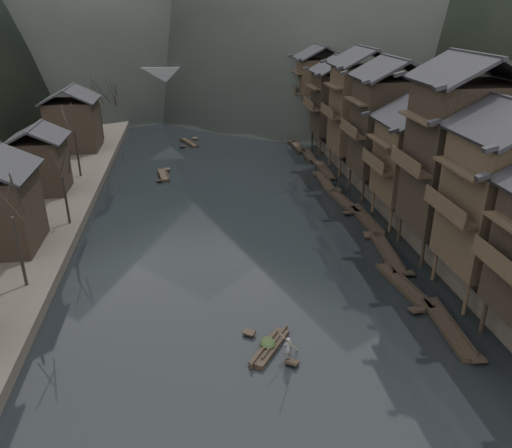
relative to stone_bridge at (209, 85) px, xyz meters
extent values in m
plane|color=black|center=(0.00, -72.00, -5.11)|extent=(300.00, 300.00, 0.00)
cube|color=#2D2823|center=(35.00, -32.00, -4.21)|extent=(40.00, 200.00, 1.80)
cylinder|color=black|center=(14.20, -77.60, -3.81)|extent=(0.30, 0.30, 2.90)
cube|color=black|center=(13.30, -80.00, 0.95)|extent=(1.20, 5.70, 0.25)
cylinder|color=black|center=(14.20, -75.40, -3.81)|extent=(0.30, 0.30, 2.90)
cylinder|color=black|center=(14.20, -70.60, -3.81)|extent=(0.30, 0.30, 2.90)
cylinder|color=black|center=(16.95, -75.40, -3.81)|extent=(0.30, 0.30, 2.90)
cylinder|color=black|center=(16.95, -70.60, -3.81)|extent=(0.30, 0.30, 2.90)
cube|color=black|center=(17.30, -73.00, 2.22)|extent=(7.00, 6.00, 9.46)
cube|color=black|center=(13.30, -73.00, 1.75)|extent=(1.20, 5.70, 0.25)
cylinder|color=black|center=(14.20, -68.40, -3.81)|extent=(0.30, 0.30, 2.90)
cylinder|color=black|center=(14.20, -63.60, -3.81)|extent=(0.30, 0.30, 2.90)
cylinder|color=black|center=(16.95, -68.40, -3.81)|extent=(0.30, 0.30, 2.90)
cylinder|color=black|center=(16.95, -63.60, -3.81)|extent=(0.30, 0.30, 2.90)
cube|color=black|center=(17.30, -66.00, 3.44)|extent=(7.00, 6.00, 11.89)
cube|color=black|center=(13.30, -66.00, 2.84)|extent=(1.20, 5.70, 0.25)
cylinder|color=black|center=(14.20, -61.40, -3.81)|extent=(0.30, 0.30, 2.90)
cylinder|color=black|center=(14.20, -56.60, -3.81)|extent=(0.30, 0.30, 2.90)
cylinder|color=black|center=(16.95, -61.40, -3.81)|extent=(0.30, 0.30, 2.90)
cylinder|color=black|center=(16.95, -56.60, -3.81)|extent=(0.30, 0.30, 2.90)
cube|color=black|center=(17.30, -59.00, 1.13)|extent=(7.00, 6.00, 7.28)
cube|color=black|center=(13.30, -59.00, 0.77)|extent=(1.20, 5.70, 0.25)
cylinder|color=black|center=(14.20, -53.40, -3.81)|extent=(0.30, 0.30, 2.90)
cylinder|color=black|center=(14.20, -48.60, -3.81)|extent=(0.30, 0.30, 2.90)
cylinder|color=black|center=(16.95, -53.40, -3.81)|extent=(0.30, 0.30, 2.90)
cylinder|color=black|center=(16.95, -48.60, -3.81)|extent=(0.30, 0.30, 2.90)
cube|color=black|center=(17.30, -51.00, 2.60)|extent=(7.00, 6.00, 10.21)
cube|color=black|center=(13.30, -51.00, 2.09)|extent=(1.20, 5.70, 0.25)
cylinder|color=black|center=(14.20, -44.40, -3.81)|extent=(0.30, 0.30, 2.90)
cylinder|color=black|center=(14.20, -39.60, -3.81)|extent=(0.30, 0.30, 2.90)
cylinder|color=black|center=(16.95, -44.40, -3.81)|extent=(0.30, 0.30, 2.90)
cylinder|color=black|center=(16.95, -39.60, -3.81)|extent=(0.30, 0.30, 2.90)
cube|color=black|center=(17.30, -42.00, 2.76)|extent=(7.00, 6.00, 10.54)
cube|color=black|center=(13.30, -42.00, 2.23)|extent=(1.20, 5.70, 0.25)
cylinder|color=black|center=(14.20, -34.40, -3.81)|extent=(0.30, 0.30, 2.90)
cylinder|color=black|center=(14.20, -29.60, -3.81)|extent=(0.30, 0.30, 2.90)
cylinder|color=black|center=(16.95, -34.40, -3.81)|extent=(0.30, 0.30, 2.90)
cylinder|color=black|center=(16.95, -29.60, -3.81)|extent=(0.30, 0.30, 2.90)
cube|color=black|center=(17.30, -32.00, 1.75)|extent=(7.00, 6.00, 8.52)
cube|color=black|center=(13.30, -32.00, 1.33)|extent=(1.20, 5.70, 0.25)
cylinder|color=black|center=(14.20, -22.40, -3.81)|extent=(0.30, 0.30, 2.90)
cylinder|color=black|center=(14.20, -17.60, -3.81)|extent=(0.30, 0.30, 2.90)
cylinder|color=black|center=(16.95, -22.40, -3.81)|extent=(0.30, 0.30, 2.90)
cylinder|color=black|center=(16.95, -17.60, -3.81)|extent=(0.30, 0.30, 2.90)
cube|color=black|center=(17.30, -20.00, 2.13)|extent=(7.00, 6.00, 9.27)
cube|color=black|center=(13.30, -20.00, 1.66)|extent=(1.20, 5.70, 0.25)
cube|color=black|center=(-20.50, -48.00, -1.01)|extent=(5.00, 5.00, 5.80)
cube|color=black|center=(-20.50, -30.00, -0.51)|extent=(6.50, 6.50, 6.80)
cylinder|color=black|center=(-17.00, -68.87, -1.18)|extent=(0.24, 0.24, 5.46)
cylinder|color=black|center=(-17.00, -57.47, -1.59)|extent=(0.24, 0.24, 4.64)
cylinder|color=black|center=(-17.00, -42.87, -1.12)|extent=(0.24, 0.24, 5.57)
cylinder|color=black|center=(-17.00, -24.98, -1.12)|extent=(0.24, 0.24, 5.58)
cylinder|color=black|center=(-17.00, -10.62, -1.76)|extent=(0.24, 0.24, 4.30)
cube|color=black|center=(12.16, -76.96, -4.96)|extent=(1.55, 7.08, 0.30)
cube|color=black|center=(12.16, -76.96, -4.78)|extent=(1.60, 6.94, 0.10)
cube|color=black|center=(11.95, -73.60, -4.82)|extent=(0.99, 0.92, 0.35)
cube|color=black|center=(12.38, -80.32, -4.82)|extent=(0.99, 0.92, 0.35)
cube|color=black|center=(11.38, -71.45, -4.96)|extent=(2.00, 7.08, 0.30)
cube|color=black|center=(11.38, -71.45, -4.78)|extent=(2.03, 6.95, 0.10)
cube|color=black|center=(11.81, -68.12, -4.82)|extent=(1.04, 0.97, 0.35)
cube|color=black|center=(10.94, -74.78, -4.82)|extent=(1.04, 0.97, 0.35)
cube|color=black|center=(12.17, -65.98, -4.96)|extent=(1.82, 7.70, 0.30)
cube|color=black|center=(12.17, -65.98, -4.78)|extent=(1.86, 7.55, 0.10)
cube|color=black|center=(11.82, -62.34, -4.82)|extent=(1.02, 1.02, 0.37)
cube|color=black|center=(12.51, -69.62, -4.82)|extent=(1.02, 1.02, 0.37)
cube|color=black|center=(12.77, -58.85, -4.96)|extent=(1.28, 7.50, 0.30)
cube|color=black|center=(12.77, -58.85, -4.78)|extent=(1.33, 7.35, 0.10)
cube|color=black|center=(12.85, -55.27, -4.82)|extent=(0.96, 0.94, 0.36)
cube|color=black|center=(12.68, -62.44, -4.82)|extent=(0.96, 0.94, 0.36)
cube|color=black|center=(11.93, -53.35, -4.96)|extent=(1.91, 7.18, 0.30)
cube|color=black|center=(11.93, -53.35, -4.78)|extent=(1.95, 7.04, 0.10)
cube|color=black|center=(12.32, -49.96, -4.82)|extent=(1.03, 0.97, 0.35)
cube|color=black|center=(11.53, -56.73, -4.82)|extent=(1.03, 0.97, 0.35)
cube|color=black|center=(11.66, -46.88, -4.96)|extent=(1.44, 6.88, 0.30)
cube|color=black|center=(11.66, -46.88, -4.78)|extent=(1.48, 6.75, 0.10)
cube|color=black|center=(11.50, -43.60, -4.82)|extent=(0.98, 0.89, 0.35)
cube|color=black|center=(11.82, -50.15, -4.82)|extent=(0.98, 0.89, 0.35)
cube|color=black|center=(12.77, -42.13, -4.96)|extent=(1.35, 7.36, 0.30)
cube|color=black|center=(12.77, -42.13, -4.78)|extent=(1.40, 7.22, 0.10)
cube|color=black|center=(12.65, -38.61, -4.82)|extent=(0.96, 0.93, 0.36)
cube|color=black|center=(12.89, -45.65, -4.82)|extent=(0.96, 0.93, 0.36)
cube|color=black|center=(12.34, -34.82, -4.96)|extent=(1.35, 6.10, 0.30)
cube|color=black|center=(12.34, -34.82, -4.78)|extent=(1.40, 5.98, 0.10)
cube|color=black|center=(12.22, -31.91, -4.82)|extent=(0.97, 0.79, 0.33)
cube|color=black|center=(12.47, -37.73, -4.82)|extent=(0.97, 0.79, 0.33)
cube|color=black|center=(11.74, -30.27, -4.96)|extent=(1.26, 6.19, 0.30)
cube|color=black|center=(11.74, -30.27, -4.78)|extent=(1.31, 6.07, 0.10)
cube|color=black|center=(11.81, -27.32, -4.82)|extent=(0.95, 0.78, 0.33)
cube|color=black|center=(11.66, -33.23, -4.82)|extent=(0.95, 0.78, 0.33)
cube|color=black|center=(11.37, -24.99, -4.96)|extent=(1.25, 5.89, 0.30)
cube|color=black|center=(11.37, -24.99, -4.78)|extent=(1.30, 5.77, 0.10)
cube|color=black|center=(11.44, -22.18, -4.82)|extent=(0.95, 0.75, 0.32)
cube|color=black|center=(11.30, -27.81, -4.82)|extent=(0.95, 0.75, 0.32)
cube|color=black|center=(-7.90, -41.53, -4.96)|extent=(1.72, 4.75, 0.30)
cube|color=black|center=(-7.90, -41.53, -4.78)|extent=(1.75, 4.66, 0.10)
cube|color=black|center=(-7.55, -39.33, -4.82)|extent=(0.93, 0.71, 0.29)
cube|color=black|center=(-8.25, -43.73, -4.82)|extent=(0.93, 0.71, 0.29)
cube|color=black|center=(-4.55, -25.57, -4.96)|extent=(2.98, 5.29, 0.30)
cube|color=black|center=(-4.55, -25.57, -4.78)|extent=(2.98, 5.21, 0.10)
cube|color=black|center=(-3.56, -23.22, -4.82)|extent=(1.04, 0.94, 0.31)
cube|color=black|center=(-5.54, -27.93, -4.82)|extent=(1.04, 0.94, 0.31)
cube|color=#4C4C4F|center=(0.00, 0.00, 2.09)|extent=(40.00, 6.00, 1.60)
cube|color=#4C4C4F|center=(0.00, -2.70, 3.39)|extent=(40.00, 0.50, 1.00)
cube|color=#4C4C4F|center=(0.00, 2.70, 3.39)|extent=(40.00, 0.50, 1.00)
cube|color=#4C4C4F|center=(-14.00, 0.00, -1.91)|extent=(3.20, 6.00, 6.40)
cube|color=#4C4C4F|center=(-4.50, 0.00, -1.91)|extent=(3.20, 6.00, 6.40)
cube|color=#4C4C4F|center=(4.50, 0.00, -1.91)|extent=(3.20, 6.00, 6.40)
cube|color=#4C4C4F|center=(14.00, 0.00, -1.91)|extent=(3.20, 6.00, 6.40)
cube|color=black|center=(0.04, -77.52, -4.96)|extent=(3.05, 3.92, 0.30)
cube|color=black|center=(0.04, -77.52, -4.78)|extent=(3.05, 3.87, 0.10)
cube|color=black|center=(-1.07, -75.88, -4.82)|extent=(0.92, 0.86, 0.28)
cube|color=black|center=(1.15, -79.16, -4.82)|extent=(0.92, 0.86, 0.28)
ellipsoid|color=black|center=(-0.07, -77.35, -4.38)|extent=(0.99, 1.29, 0.59)
imported|color=#58595B|center=(0.92, -78.82, -3.89)|extent=(0.58, 0.39, 1.58)
cylinder|color=#8C7A51|center=(1.12, -78.82, -1.38)|extent=(1.80, 2.60, 3.43)
camera|label=1|loc=(-4.19, -102.79, 14.88)|focal=35.00mm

